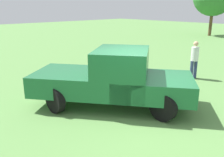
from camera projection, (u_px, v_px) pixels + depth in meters
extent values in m
plane|color=#5B8C47|center=(137.00, 113.00, 7.33)|extent=(80.00, 80.00, 0.00)
cylinder|color=black|center=(55.00, 99.00, 7.26)|extent=(0.81, 0.22, 0.81)
cylinder|color=black|center=(73.00, 83.00, 8.80)|extent=(0.81, 0.22, 0.81)
cylinder|color=black|center=(163.00, 107.00, 6.73)|extent=(0.81, 0.22, 0.81)
cylinder|color=black|center=(162.00, 88.00, 8.27)|extent=(0.81, 0.22, 0.81)
cube|color=#1E6638|center=(67.00, 81.00, 7.92)|extent=(2.73, 2.73, 0.64)
cube|color=#1E6638|center=(121.00, 72.00, 7.51)|extent=(2.42, 2.49, 1.40)
cube|color=slate|center=(122.00, 58.00, 7.38)|extent=(2.13, 2.23, 0.48)
cube|color=#1E6638|center=(153.00, 86.00, 7.46)|extent=(3.05, 2.96, 0.60)
cube|color=silver|center=(41.00, 87.00, 8.15)|extent=(1.20, 1.57, 0.16)
cylinder|color=navy|center=(192.00, 70.00, 10.68)|extent=(0.14, 0.14, 0.79)
cylinder|color=navy|center=(195.00, 69.00, 10.75)|extent=(0.14, 0.14, 0.79)
cylinder|color=silver|center=(195.00, 54.00, 10.51)|extent=(0.42, 0.42, 0.59)
sphere|color=#D8AD84|center=(196.00, 44.00, 10.39)|extent=(0.21, 0.21, 0.21)
cylinder|color=brown|center=(211.00, 22.00, 25.89)|extent=(0.32, 0.32, 2.85)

